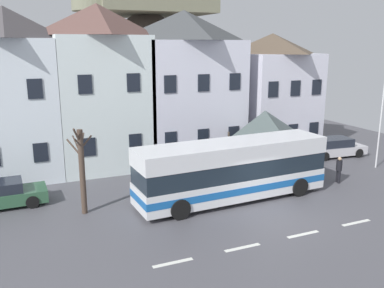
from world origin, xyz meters
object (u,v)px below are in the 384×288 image
at_px(townhouse_00, 11,94).
at_px(hilltop_castle, 147,57).
at_px(pedestrian_02, 303,161).
at_px(bare_tree_00, 82,169).
at_px(public_bench, 232,158).
at_px(townhouse_01, 100,87).
at_px(bus_shelter, 265,123).
at_px(townhouse_02, 184,85).
at_px(townhouse_03, 270,91).
at_px(parked_car_00, 334,147).
at_px(transit_bus, 233,171).
at_px(pedestrian_00, 317,163).
at_px(pedestrian_01, 339,169).
at_px(flagpole, 383,105).
at_px(parked_car_01, 276,157).

height_order(townhouse_00, hilltop_castle, hilltop_castle).
bearing_deg(pedestrian_02, bare_tree_00, -177.47).
relative_size(pedestrian_02, public_bench, 0.96).
xyz_separation_m(townhouse_01, public_bench, (7.99, -3.42, -4.76)).
distance_m(townhouse_00, public_bench, 14.53).
bearing_deg(townhouse_01, bus_shelter, -31.50).
height_order(townhouse_02, public_bench, townhouse_02).
xyz_separation_m(townhouse_00, townhouse_03, (18.72, 0.33, -0.67)).
distance_m(hilltop_castle, parked_car_00, 24.06).
relative_size(transit_bus, pedestrian_02, 6.63).
relative_size(pedestrian_00, bare_tree_00, 0.36).
relative_size(parked_car_00, pedestrian_01, 2.88).
bearing_deg(bus_shelter, townhouse_03, 53.78).
height_order(pedestrian_02, flagpole, flagpole).
height_order(townhouse_01, public_bench, townhouse_01).
bearing_deg(townhouse_02, townhouse_01, -176.59).
xyz_separation_m(townhouse_02, townhouse_03, (7.26, -0.13, -0.74)).
xyz_separation_m(townhouse_03, public_bench, (-5.35, -3.65, -3.92)).
distance_m(parked_car_00, pedestrian_00, 5.63).
bearing_deg(hilltop_castle, pedestrian_01, -83.33).
bearing_deg(bare_tree_00, townhouse_00, 109.63).
distance_m(townhouse_01, flagpole, 18.31).
xyz_separation_m(hilltop_castle, pedestrian_01, (3.16, -26.99, -5.74)).
height_order(parked_car_01, pedestrian_02, pedestrian_02).
height_order(bus_shelter, pedestrian_02, bus_shelter).
xyz_separation_m(bus_shelter, flagpole, (7.41, -2.31, 1.00)).
distance_m(townhouse_00, townhouse_02, 11.47).
relative_size(townhouse_01, parked_car_01, 2.45).
xyz_separation_m(pedestrian_02, flagpole, (5.64, -0.55, 3.22)).
height_order(hilltop_castle, bare_tree_00, hilltop_castle).
relative_size(bus_shelter, pedestrian_02, 2.50).
xyz_separation_m(townhouse_02, pedestrian_01, (5.84, -9.64, -4.27)).
bearing_deg(transit_bus, pedestrian_02, 14.47).
distance_m(townhouse_02, hilltop_castle, 17.62).
bearing_deg(townhouse_03, bare_tree_00, -152.91).
relative_size(hilltop_castle, public_bench, 22.47).
relative_size(townhouse_03, bus_shelter, 2.22).
distance_m(hilltop_castle, pedestrian_01, 27.77).
bearing_deg(hilltop_castle, townhouse_03, -75.33).
height_order(townhouse_01, parked_car_00, townhouse_01).
bearing_deg(townhouse_01, parked_car_00, -15.85).
height_order(townhouse_02, parked_car_00, townhouse_02).
distance_m(bus_shelter, parked_car_00, 7.28).
xyz_separation_m(hilltop_castle, parked_car_01, (1.74, -22.67, -5.95)).
bearing_deg(townhouse_02, pedestrian_00, -57.35).
xyz_separation_m(townhouse_01, townhouse_02, (6.07, 0.36, -0.10)).
height_order(pedestrian_00, bare_tree_00, bare_tree_00).
distance_m(hilltop_castle, bare_tree_00, 28.38).
distance_m(townhouse_02, bus_shelter, 6.94).
bearing_deg(hilltop_castle, townhouse_02, -98.79).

